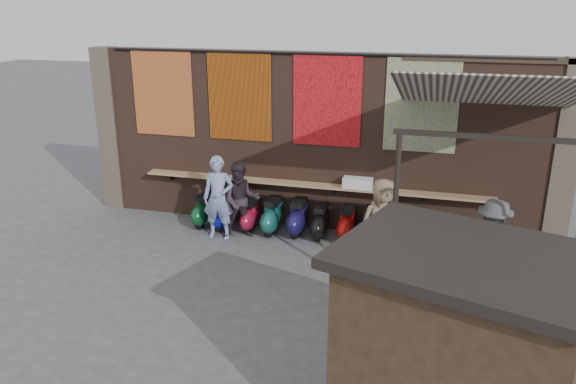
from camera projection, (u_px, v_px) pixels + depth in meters
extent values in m
plane|color=#474749|center=(283.00, 275.00, 10.88)|extent=(70.00, 70.00, 0.00)
cube|color=brown|center=(315.00, 142.00, 12.70)|extent=(10.00, 0.40, 4.00)
cube|color=#4C4238|center=(112.00, 129.00, 14.00)|extent=(0.50, 0.50, 4.00)
cube|color=#4C4238|center=(564.00, 158.00, 11.40)|extent=(0.50, 0.50, 4.00)
cube|color=#9E7A51|center=(311.00, 185.00, 12.65)|extent=(8.00, 0.32, 0.05)
cube|color=white|center=(358.00, 183.00, 12.31)|extent=(0.65, 0.28, 0.24)
cube|color=maroon|center=(163.00, 93.00, 13.08)|extent=(1.50, 0.02, 2.00)
cube|color=orange|center=(240.00, 96.00, 12.60)|extent=(1.50, 0.02, 2.00)
cube|color=red|center=(327.00, 100.00, 12.10)|extent=(1.50, 0.02, 2.00)
cube|color=#2B4C9E|center=(422.00, 105.00, 11.60)|extent=(1.50, 0.02, 2.00)
cylinder|color=black|center=(314.00, 54.00, 11.86)|extent=(9.50, 0.06, 0.06)
imported|color=#8492C0|center=(218.00, 198.00, 12.32)|extent=(0.74, 0.53, 1.87)
imported|color=#2E242B|center=(241.00, 200.00, 12.37)|extent=(1.03, 0.94, 1.73)
imported|color=#161632|center=(455.00, 268.00, 9.27)|extent=(1.06, 0.88, 1.69)
imported|color=#4E4D52|center=(492.00, 245.00, 10.07)|extent=(1.30, 1.13, 1.74)
imported|color=#887456|center=(382.00, 223.00, 11.00)|extent=(1.04, 0.88, 1.81)
cube|color=black|center=(457.00, 366.00, 6.13)|extent=(2.71, 2.34, 2.49)
cube|color=black|center=(469.00, 258.00, 5.71)|extent=(3.05, 2.67, 0.12)
cube|color=gold|center=(484.00, 287.00, 6.66)|extent=(1.15, 0.41, 0.50)
cube|color=#473321|center=(476.00, 352.00, 6.95)|extent=(1.84, 0.68, 0.06)
cube|color=beige|center=(491.00, 91.00, 9.68)|extent=(3.20, 3.28, 0.97)
cube|color=#33261C|center=(488.00, 59.00, 11.01)|extent=(3.30, 0.08, 0.12)
cube|color=black|center=(494.00, 137.00, 8.47)|extent=(3.00, 0.08, 0.08)
cylinder|color=black|center=(394.00, 222.00, 9.31)|extent=(0.09, 0.09, 3.10)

